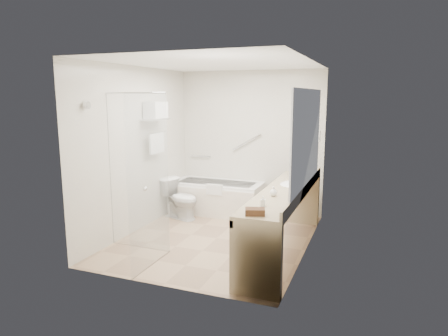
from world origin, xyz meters
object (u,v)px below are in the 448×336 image
(amenity_basket, at_px, (255,212))
(water_bottle_left, at_px, (296,167))
(vanity_counter, at_px, (284,206))
(toilet, at_px, (180,199))
(bathtub, at_px, (217,197))

(amenity_basket, xyz_separation_m, water_bottle_left, (-0.05, 2.44, 0.05))
(amenity_basket, relative_size, water_bottle_left, 1.07)
(vanity_counter, height_order, amenity_basket, vanity_counter)
(toilet, distance_m, amenity_basket, 2.86)
(vanity_counter, distance_m, toilet, 2.17)
(toilet, height_order, amenity_basket, amenity_basket)
(bathtub, relative_size, vanity_counter, 0.59)
(toilet, relative_size, amenity_basket, 3.37)
(vanity_counter, bearing_deg, water_bottle_left, 94.69)
(bathtub, xyz_separation_m, water_bottle_left, (1.42, -0.14, 0.66))
(bathtub, xyz_separation_m, amenity_basket, (1.48, -2.58, 0.61))
(toilet, bearing_deg, amenity_basket, -119.38)
(bathtub, height_order, toilet, toilet)
(vanity_counter, xyz_separation_m, amenity_basket, (-0.05, -1.19, 0.24))
(vanity_counter, bearing_deg, bathtub, 137.65)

